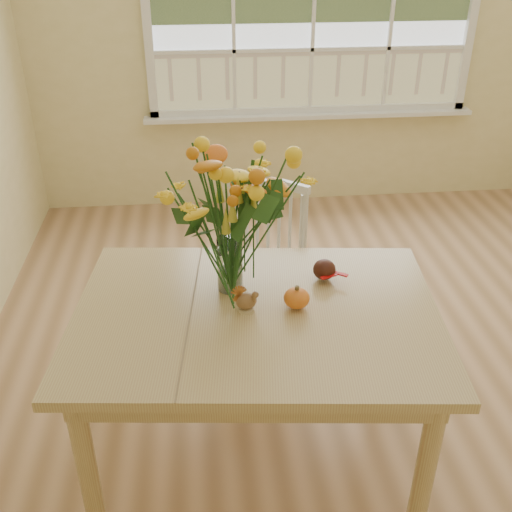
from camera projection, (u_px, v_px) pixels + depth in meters
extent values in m
cube|color=#9F754D|center=(385.00, 391.00, 2.86)|extent=(4.00, 4.50, 0.01)
cube|color=beige|center=(313.00, 18.00, 4.13)|extent=(4.00, 0.02, 2.70)
cube|color=white|center=(310.00, 115.00, 4.39)|extent=(2.42, 0.12, 0.03)
cube|color=tan|center=(257.00, 315.00, 2.19)|extent=(1.43, 1.09, 0.04)
cube|color=tan|center=(257.00, 331.00, 2.23)|extent=(1.29, 0.96, 0.10)
cylinder|color=tan|center=(87.00, 467.00, 2.04)|extent=(0.07, 0.07, 0.67)
cylinder|color=tan|center=(130.00, 330.00, 2.71)|extent=(0.07, 0.07, 0.67)
cylinder|color=tan|center=(426.00, 468.00, 2.03)|extent=(0.07, 0.07, 0.67)
cylinder|color=tan|center=(384.00, 331.00, 2.70)|extent=(0.07, 0.07, 0.67)
cube|color=white|center=(259.00, 283.00, 2.92)|extent=(0.52, 0.51, 0.05)
cube|color=white|center=(268.00, 227.00, 2.93)|extent=(0.39, 0.19, 0.46)
cylinder|color=white|center=(221.00, 330.00, 2.94)|extent=(0.03, 0.03, 0.39)
cylinder|color=white|center=(239.00, 299.00, 3.18)|extent=(0.03, 0.03, 0.39)
cylinder|color=white|center=(282.00, 342.00, 2.86)|extent=(0.03, 0.03, 0.39)
cylinder|color=white|center=(296.00, 308.00, 3.11)|extent=(0.03, 0.03, 0.39)
cylinder|color=white|center=(230.00, 264.00, 2.26)|extent=(0.10, 0.10, 0.22)
ellipsoid|color=#EF581C|center=(297.00, 299.00, 2.18)|extent=(0.10, 0.10, 0.07)
cylinder|color=#CCB78C|center=(246.00, 309.00, 2.18)|extent=(0.06, 0.06, 0.01)
ellipsoid|color=brown|center=(246.00, 301.00, 2.17)|extent=(0.09, 0.07, 0.06)
ellipsoid|color=#38160F|center=(324.00, 270.00, 2.35)|extent=(0.09, 0.09, 0.08)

